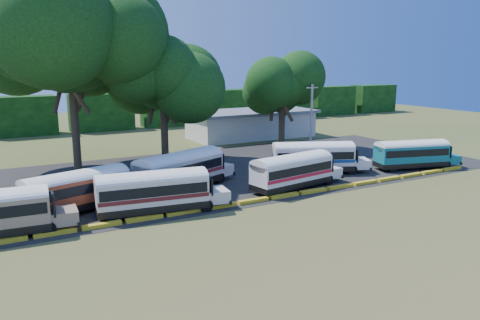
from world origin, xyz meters
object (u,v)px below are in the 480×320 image
bus_cream_west (155,190)px  bus_white_red (294,169)px  tree_west (69,39)px  bus_red (79,188)px  bus_teal (413,152)px

bus_cream_west → bus_white_red: bus_cream_west is taller
bus_white_red → tree_west: (-15.49, 16.94, 11.49)m
bus_red → bus_cream_west: bearing=-51.4°
bus_red → bus_white_red: size_ratio=1.00×
bus_cream_west → bus_teal: bearing=9.9°
bus_teal → bus_cream_west: bearing=-162.6°
bus_cream_west → tree_west: (-2.52, 17.65, 11.43)m
bus_red → bus_cream_west: 5.84m
bus_cream_west → tree_west: bearing=105.5°
bus_cream_west → bus_teal: 28.67m
bus_red → bus_teal: bus_red is taller
bus_teal → tree_west: 37.03m
bus_red → bus_white_red: (17.81, -2.56, -0.03)m
bus_red → bus_teal: 33.54m
bus_teal → tree_west: bearing=167.1°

